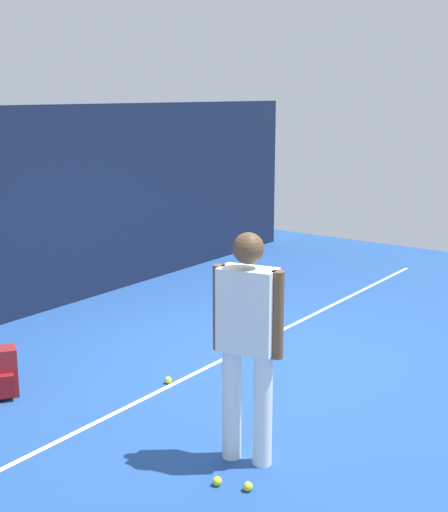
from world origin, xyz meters
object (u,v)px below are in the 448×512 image
tennis_ball_by_fence (217,481)px  tennis_ball_mid_court (168,380)px  tennis_racket (246,297)px  backpack (0,374)px  tennis_ball_near_player (248,486)px  tennis_player (248,335)px

tennis_ball_by_fence → tennis_ball_mid_court: 1.83m
tennis_racket → backpack: size_ratio=1.44×
tennis_ball_mid_court → tennis_racket: bearing=20.4°
backpack → tennis_ball_mid_court: bearing=-8.6°
backpack → tennis_ball_mid_court: backpack is taller
tennis_racket → tennis_ball_near_player: (-3.82, -2.65, 0.02)m
tennis_ball_mid_court → backpack: bearing=137.3°
backpack → tennis_ball_mid_court: size_ratio=6.67×
tennis_racket → tennis_ball_mid_court: bearing=132.5°
backpack → tennis_ball_near_player: size_ratio=6.67×
tennis_ball_near_player → tennis_ball_by_fence: 0.22m
tennis_player → tennis_ball_near_player: tennis_player is taller
tennis_racket → backpack: bearing=112.3°
tennis_racket → backpack: (-3.84, -0.01, 0.20)m
tennis_ball_by_fence → tennis_ball_near_player: bearing=-71.8°
tennis_player → tennis_ball_near_player: bearing=-66.2°
backpack → tennis_ball_by_fence: bearing=-57.1°
tennis_player → tennis_ball_mid_court: 1.83m
tennis_ball_mid_court → tennis_ball_near_player: bearing=-123.4°
backpack → tennis_ball_by_fence: 2.44m
tennis_racket → tennis_ball_mid_court: size_ratio=9.61×
tennis_player → tennis_ball_mid_court: tennis_player is taller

